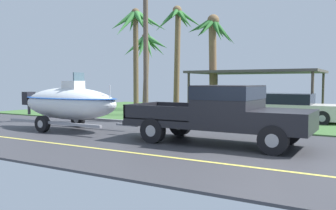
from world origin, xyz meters
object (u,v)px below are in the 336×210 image
(palm_tree_far_right, at_px, (146,51))
(utility_pole, at_px, (146,26))
(boat_on_trailer, at_px, (69,103))
(parked_sedan_near, at_px, (287,108))
(carport_awning, at_px, (257,73))
(pickup_truck_towing, at_px, (228,111))
(palm_tree_near_left, at_px, (136,31))
(palm_tree_far_left, at_px, (178,30))
(palm_tree_mid, at_px, (212,40))

(palm_tree_far_right, xyz_separation_m, utility_pole, (3.41, -5.15, 0.64))
(boat_on_trailer, xyz_separation_m, parked_sedan_near, (6.98, 7.47, -0.41))
(carport_awning, bearing_deg, pickup_truck_towing, -78.40)
(parked_sedan_near, bearing_deg, boat_on_trailer, -133.04)
(pickup_truck_towing, distance_m, boat_on_trailer, 6.72)
(palm_tree_near_left, bearing_deg, parked_sedan_near, 8.48)
(boat_on_trailer, height_order, parked_sedan_near, boat_on_trailer)
(pickup_truck_towing, bearing_deg, carport_awning, 101.60)
(pickup_truck_towing, height_order, boat_on_trailer, boat_on_trailer)
(palm_tree_near_left, height_order, palm_tree_far_left, palm_tree_far_left)
(pickup_truck_towing, height_order, palm_tree_near_left, palm_tree_near_left)
(carport_awning, relative_size, palm_tree_far_left, 1.03)
(carport_awning, distance_m, utility_pole, 7.77)
(carport_awning, relative_size, utility_pole, 0.82)
(palm_tree_far_right, bearing_deg, palm_tree_near_left, -66.13)
(palm_tree_mid, relative_size, utility_pole, 0.66)
(boat_on_trailer, bearing_deg, utility_pole, 76.00)
(pickup_truck_towing, height_order, utility_pole, utility_pole)
(parked_sedan_near, relative_size, palm_tree_near_left, 0.78)
(carport_awning, bearing_deg, palm_tree_far_left, 172.57)
(palm_tree_near_left, distance_m, palm_tree_far_right, 3.32)
(utility_pole, bearing_deg, palm_tree_far_left, 106.98)
(pickup_truck_towing, relative_size, parked_sedan_near, 1.24)
(palm_tree_mid, xyz_separation_m, palm_tree_far_right, (-4.70, 0.02, -0.44))
(pickup_truck_towing, bearing_deg, palm_tree_far_right, 134.74)
(parked_sedan_near, height_order, palm_tree_far_left, palm_tree_far_left)
(parked_sedan_near, height_order, palm_tree_mid, palm_tree_mid)
(carport_awning, bearing_deg, palm_tree_near_left, -142.16)
(boat_on_trailer, xyz_separation_m, palm_tree_far_right, (-2.40, 9.21, 2.90))
(boat_on_trailer, bearing_deg, palm_tree_near_left, 99.96)
(parked_sedan_near, distance_m, palm_tree_near_left, 9.17)
(pickup_truck_towing, bearing_deg, parked_sedan_near, 88.03)
(palm_tree_near_left, relative_size, palm_tree_far_left, 0.85)
(boat_on_trailer, bearing_deg, parked_sedan_near, 46.96)
(palm_tree_near_left, bearing_deg, palm_tree_far_left, 91.42)
(palm_tree_near_left, height_order, palm_tree_mid, palm_tree_near_left)
(pickup_truck_towing, xyz_separation_m, parked_sedan_near, (0.26, 7.47, -0.35))
(boat_on_trailer, xyz_separation_m, carport_awning, (4.54, 10.65, 1.40))
(boat_on_trailer, height_order, palm_tree_far_right, palm_tree_far_right)
(boat_on_trailer, xyz_separation_m, palm_tree_far_left, (-1.23, 11.40, 4.41))
(palm_tree_mid, height_order, utility_pole, utility_pole)
(palm_tree_mid, height_order, palm_tree_far_right, palm_tree_mid)
(palm_tree_near_left, xyz_separation_m, utility_pole, (2.11, -2.21, -0.21))
(palm_tree_near_left, relative_size, palm_tree_mid, 1.03)
(boat_on_trailer, distance_m, palm_tree_mid, 10.04)
(pickup_truck_towing, xyz_separation_m, carport_awning, (-2.19, 10.65, 1.46))
(boat_on_trailer, xyz_separation_m, palm_tree_near_left, (-1.10, 6.27, 3.75))
(boat_on_trailer, height_order, utility_pole, utility_pole)
(carport_awning, distance_m, palm_tree_far_left, 6.55)
(palm_tree_far_left, distance_m, utility_pole, 7.72)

